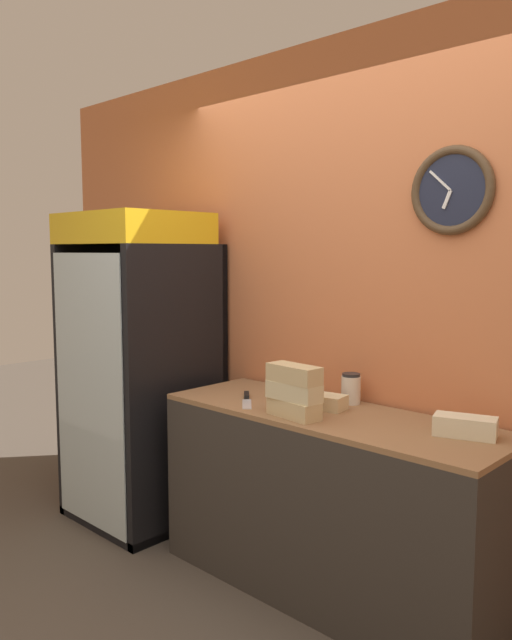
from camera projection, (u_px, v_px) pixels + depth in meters
wall_back at (372, 307)px, 3.10m from camera, size 5.20×0.10×2.70m
prep_counter at (328, 503)px, 2.96m from camera, size 1.69×0.57×0.88m
beverage_cooler at (147, 351)px, 3.81m from camera, size 0.78×0.73×1.85m
sandwich_stack_bottom at (294, 408)px, 2.82m from camera, size 0.27×0.14×0.08m
sandwich_stack_middle at (294, 391)px, 2.82m from camera, size 0.27×0.12×0.08m
sandwich_stack_top at (294, 374)px, 2.81m from camera, size 0.27×0.12×0.08m
sandwich_flat_left at (317, 400)px, 3.00m from camera, size 0.30×0.16×0.07m
sandwich_flat_right at (465, 426)px, 2.53m from camera, size 0.27×0.18×0.08m
chefs_knife at (247, 398)px, 3.16m from camera, size 0.24×0.24×0.02m
condiment_jar at (351, 389)px, 3.07m from camera, size 0.10×0.10×0.15m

